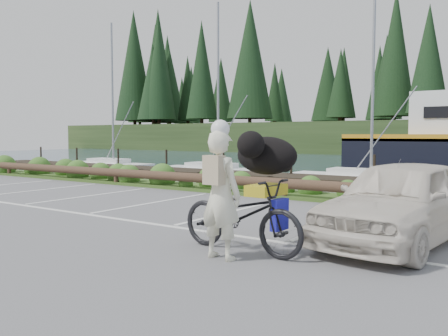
# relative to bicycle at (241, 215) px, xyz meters

# --- Properties ---
(ground) EXTENTS (72.00, 72.00, 0.00)m
(ground) POSITION_rel_bicycle_xyz_m (-2.28, 1.35, -0.59)
(ground) COLOR #59585B
(vegetation_strip) EXTENTS (34.00, 1.60, 0.10)m
(vegetation_strip) POSITION_rel_bicycle_xyz_m (-2.28, 6.65, -0.54)
(vegetation_strip) COLOR #3D5B21
(vegetation_strip) RESTS_ON ground
(log_rail) EXTENTS (32.00, 0.30, 0.60)m
(log_rail) POSITION_rel_bicycle_xyz_m (-2.28, 5.95, -0.59)
(log_rail) COLOR #443021
(log_rail) RESTS_ON ground
(bicycle) EXTENTS (2.30, 0.93, 1.18)m
(bicycle) POSITION_rel_bicycle_xyz_m (0.00, 0.00, 0.00)
(bicycle) COLOR black
(bicycle) RESTS_ON ground
(cyclist) EXTENTS (0.73, 0.50, 1.92)m
(cyclist) POSITION_rel_bicycle_xyz_m (-0.03, -0.52, 0.37)
(cyclist) COLOR #E9E7C6
(cyclist) RESTS_ON ground
(dog) EXTENTS (0.61, 1.14, 0.64)m
(dog) POSITION_rel_bicycle_xyz_m (0.05, 0.72, 0.91)
(dog) COLOR black
(dog) RESTS_ON bicycle
(parked_car) EXTENTS (2.21, 4.44, 1.45)m
(parked_car) POSITION_rel_bicycle_xyz_m (1.92, 2.06, 0.13)
(parked_car) COLOR silver
(parked_car) RESTS_ON ground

